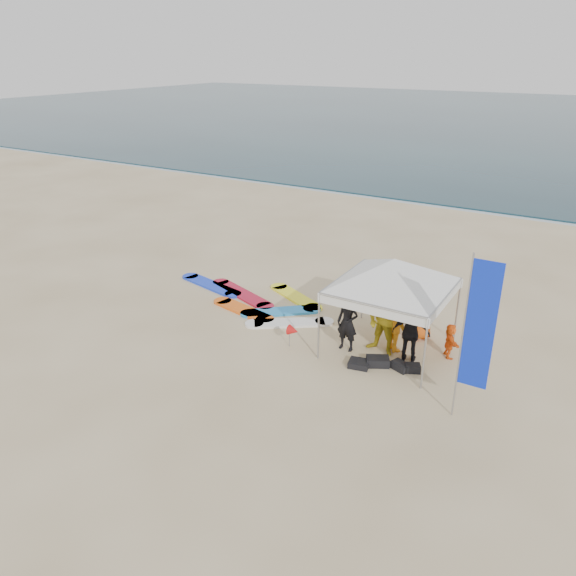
% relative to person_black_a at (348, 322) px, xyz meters
% --- Properties ---
extents(ground, '(120.00, 120.00, 0.00)m').
position_rel_person_black_a_xyz_m(ground, '(-1.64, -2.30, -0.78)').
color(ground, beige).
rests_on(ground, ground).
extents(ocean, '(160.00, 84.00, 0.08)m').
position_rel_person_black_a_xyz_m(ocean, '(-1.64, 57.70, -0.74)').
color(ocean, '#0C2633').
rests_on(ocean, ground).
extents(shoreline_foam, '(160.00, 1.20, 0.01)m').
position_rel_person_black_a_xyz_m(shoreline_foam, '(-1.64, 15.90, -0.77)').
color(shoreline_foam, silver).
rests_on(shoreline_foam, ground).
extents(person_black_a, '(0.57, 0.37, 1.55)m').
position_rel_person_black_a_xyz_m(person_black_a, '(0.00, 0.00, 0.00)').
color(person_black_a, black).
rests_on(person_black_a, ground).
extents(person_yellow, '(1.05, 0.88, 1.92)m').
position_rel_person_black_a_xyz_m(person_yellow, '(0.88, 0.29, 0.19)').
color(person_yellow, gold).
rests_on(person_yellow, ground).
extents(person_orange_a, '(1.22, 1.11, 1.64)m').
position_rel_person_black_a_xyz_m(person_orange_a, '(1.11, 0.60, 0.05)').
color(person_orange_a, orange).
rests_on(person_orange_a, ground).
extents(person_black_b, '(0.99, 0.56, 1.59)m').
position_rel_person_black_a_xyz_m(person_black_b, '(1.61, 0.26, 0.02)').
color(person_black_b, black).
rests_on(person_black_b, ground).
extents(person_orange_b, '(1.08, 0.98, 1.86)m').
position_rel_person_black_a_xyz_m(person_orange_b, '(1.38, 1.59, 0.15)').
color(person_orange_b, orange).
rests_on(person_orange_b, ground).
extents(person_seated, '(0.66, 0.87, 0.91)m').
position_rel_person_black_a_xyz_m(person_seated, '(2.41, 0.98, -0.32)').
color(person_seated, orange).
rests_on(person_seated, ground).
extents(canopy_tent, '(3.82, 3.82, 2.88)m').
position_rel_person_black_a_xyz_m(canopy_tent, '(0.93, 0.55, 1.73)').
color(canopy_tent, '#A5A5A8').
rests_on(canopy_tent, ground).
extents(feather_flag, '(0.62, 0.04, 3.70)m').
position_rel_person_black_a_xyz_m(feather_flag, '(3.47, -1.45, 1.40)').
color(feather_flag, '#A5A5A8').
rests_on(feather_flag, ground).
extents(marker_pennant, '(0.28, 0.28, 0.64)m').
position_rel_person_black_a_xyz_m(marker_pennant, '(-1.23, -0.65, -0.28)').
color(marker_pennant, '#A5A5A8').
rests_on(marker_pennant, ground).
extents(gear_pile, '(1.72, 0.90, 0.22)m').
position_rel_person_black_a_xyz_m(gear_pile, '(1.17, -0.39, -0.68)').
color(gear_pile, black).
rests_on(gear_pile, ground).
extents(surfboard_spread, '(5.79, 3.13, 0.07)m').
position_rel_person_black_a_xyz_m(surfboard_spread, '(-3.61, 1.21, -0.74)').
color(surfboard_spread, blue).
rests_on(surfboard_spread, ground).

